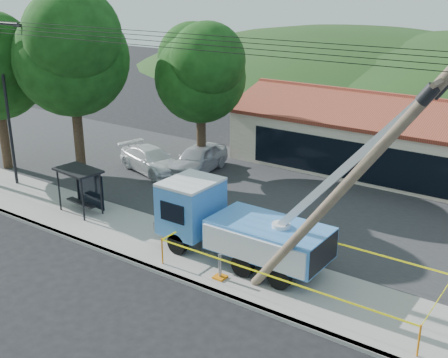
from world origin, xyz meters
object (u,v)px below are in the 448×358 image
leaning_pole (352,179)px  car_white (152,173)px  car_silver (198,173)px  utility_truck (238,223)px  bus_shelter (82,180)px

leaning_pole → car_white: size_ratio=1.83×
car_silver → utility_truck: bearing=-52.4°
car_white → bus_shelter: bearing=-152.5°
car_silver → car_white: bearing=-154.5°
utility_truck → car_silver: 11.51m
utility_truck → bus_shelter: bearing=-178.5°
car_white → car_silver: bearing=-41.0°
bus_shelter → car_white: bearing=108.3°
leaning_pole → car_silver: size_ratio=1.88×
car_silver → car_white: car_silver is taller
car_silver → leaning_pole: bearing=-43.0°
bus_shelter → car_silver: 8.36m
car_silver → car_white: size_ratio=0.97×
leaning_pole → car_silver: (-13.35, 9.16, -5.08)m
bus_shelter → car_silver: bus_shelter is taller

